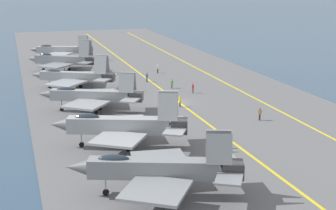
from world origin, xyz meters
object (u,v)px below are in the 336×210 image
object	(u,v)px
parked_jet_fourth	(93,96)
crew_blue_vest	(147,77)
parked_jet_fifth	(74,76)
crew_green_vest	(172,83)
crew_white_vest	(158,68)
crew_red_vest	(193,88)
parked_jet_second	(158,169)
parked_jet_third	(121,125)
parked_jet_seventh	(62,50)
crew_brown_vest	(260,113)
crew_yellow_vest	(180,101)
parked_jet_sixth	(63,60)

from	to	relation	value
parked_jet_fourth	crew_blue_vest	xyz separation A→B (m)	(18.73, -13.21, -1.51)
parked_jet_fifth	crew_green_vest	world-z (taller)	parked_jet_fifth
crew_white_vest	crew_red_vest	xyz separation A→B (m)	(-19.28, -0.75, -0.03)
parked_jet_fifth	crew_blue_vest	distance (m)	14.12
parked_jet_second	parked_jet_fourth	distance (m)	31.49
parked_jet_third	crew_white_vest	xyz separation A→B (m)	(43.68, -16.94, -1.77)
parked_jet_fourth	crew_blue_vest	world-z (taller)	parked_jet_fourth
parked_jet_second	crew_green_vest	size ratio (longest dim) A/B	9.63
parked_jet_second	crew_green_vest	world-z (taller)	parked_jet_second
parked_jet_fifth	parked_jet_seventh	size ratio (longest dim) A/B	1.00
crew_blue_vest	crew_white_vest	distance (m)	9.03
crew_brown_vest	crew_red_vest	distance (m)	18.95
crew_blue_vest	crew_yellow_vest	xyz separation A→B (m)	(-19.70, -0.05, -0.01)
parked_jet_second	crew_blue_vest	bearing A→B (deg)	-13.71
crew_white_vest	parked_jet_fifth	bearing A→B (deg)	119.41
parked_jet_sixth	crew_white_vest	distance (m)	19.84
parked_jet_fourth	crew_green_vest	xyz separation A→B (m)	(11.95, -16.02, -1.56)
parked_jet_fourth	crew_white_vest	size ratio (longest dim) A/B	8.84
parked_jet_fifth	crew_red_vest	xyz separation A→B (m)	(-9.00, -18.99, -1.38)
parked_jet_third	crew_white_vest	size ratio (longest dim) A/B	9.12
crew_brown_vest	crew_yellow_vest	xyz separation A→B (m)	(10.37, 8.30, -0.05)
parked_jet_third	parked_jet_seventh	size ratio (longest dim) A/B	1.07
parked_jet_third	crew_yellow_vest	size ratio (longest dim) A/B	9.24
parked_jet_second	crew_red_vest	xyz separation A→B (m)	(38.81, -17.38, -1.75)
parked_jet_third	parked_jet_fifth	xyz separation A→B (m)	(33.40, 1.30, -0.42)
parked_jet_sixth	crew_green_vest	size ratio (longest dim) A/B	8.87
crew_white_vest	crew_green_vest	size ratio (longest dim) A/B	1.05
parked_jet_second	parked_jet_third	bearing A→B (deg)	1.25
crew_white_vest	crew_brown_vest	bearing A→B (deg)	-174.05
crew_red_vest	parked_jet_seventh	bearing A→B (deg)	22.87
crew_green_vest	crew_red_vest	xyz separation A→B (m)	(-4.61, -2.33, 0.02)
parked_jet_fourth	parked_jet_fifth	size ratio (longest dim) A/B	1.03
parked_jet_fourth	crew_brown_vest	distance (m)	24.40
parked_jet_fifth	crew_red_vest	bearing A→B (deg)	-115.35
parked_jet_fourth	crew_red_vest	bearing A→B (deg)	-68.20
parked_jet_fifth	crew_green_vest	distance (m)	17.29
crew_blue_vest	crew_green_vest	distance (m)	7.34
parked_jet_sixth	crew_green_vest	xyz separation A→B (m)	(-21.94, -16.82, -1.59)
parked_jet_sixth	crew_brown_vest	distance (m)	50.47
crew_yellow_vest	crew_blue_vest	bearing A→B (deg)	0.14
parked_jet_fourth	parked_jet_seventh	xyz separation A→B (m)	(49.31, -0.65, -0.08)
parked_jet_sixth	parked_jet_third	bearing A→B (deg)	-178.36
crew_brown_vest	crew_red_vest	size ratio (longest dim) A/B	1.06
crew_blue_vest	crew_red_vest	world-z (taller)	crew_blue_vest
parked_jet_seventh	crew_brown_vest	distance (m)	64.16
parked_jet_seventh	parked_jet_sixth	bearing A→B (deg)	174.64
parked_jet_seventh	crew_yellow_vest	xyz separation A→B (m)	(-50.28, -12.61, -1.44)
crew_yellow_vest	parked_jet_fourth	bearing A→B (deg)	85.82
parked_jet_sixth	crew_white_vest	world-z (taller)	parked_jet_sixth
parked_jet_fifth	parked_jet_seventh	bearing A→B (deg)	-2.24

